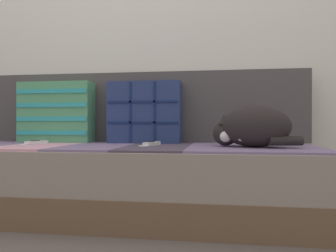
% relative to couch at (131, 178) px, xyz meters
% --- Properties ---
extents(ground_plane, '(14.00, 14.00, 0.00)m').
position_rel_couch_xyz_m(ground_plane, '(0.00, -0.14, -0.17)').
color(ground_plane, '#564C47').
extents(wall_behind, '(6.00, 0.06, 2.50)m').
position_rel_couch_xyz_m(wall_behind, '(0.00, 0.44, 1.08)').
color(wall_behind, silver).
rests_on(wall_behind, ground_plane).
extents(couch, '(2.00, 0.82, 0.35)m').
position_rel_couch_xyz_m(couch, '(0.00, 0.00, 0.00)').
color(couch, brown).
rests_on(couch, ground_plane).
extents(sofa_backrest, '(1.96, 0.14, 0.43)m').
position_rel_couch_xyz_m(sofa_backrest, '(0.00, 0.34, 0.39)').
color(sofa_backrest, '#474242').
rests_on(sofa_backrest, couch).
extents(throw_pillow_quilted, '(0.42, 0.14, 0.36)m').
position_rel_couch_xyz_m(throw_pillow_quilted, '(0.03, 0.19, 0.36)').
color(throw_pillow_quilted, navy).
rests_on(throw_pillow_quilted, couch).
extents(throw_pillow_striped, '(0.45, 0.14, 0.36)m').
position_rel_couch_xyz_m(throw_pillow_striped, '(-0.52, 0.19, 0.36)').
color(throw_pillow_striped, '#4C9366').
rests_on(throw_pillow_striped, couch).
extents(sleeping_cat, '(0.40, 0.29, 0.20)m').
position_rel_couch_xyz_m(sleeping_cat, '(0.61, -0.09, 0.27)').
color(sleeping_cat, black).
rests_on(sleeping_cat, couch).
extents(game_remote_near, '(0.09, 0.19, 0.02)m').
position_rel_couch_xyz_m(game_remote_near, '(0.12, -0.04, 0.19)').
color(game_remote_near, white).
rests_on(game_remote_near, couch).
extents(game_remote_far, '(0.09, 0.19, 0.02)m').
position_rel_couch_xyz_m(game_remote_far, '(-0.54, -0.01, 0.19)').
color(game_remote_far, white).
rests_on(game_remote_far, couch).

